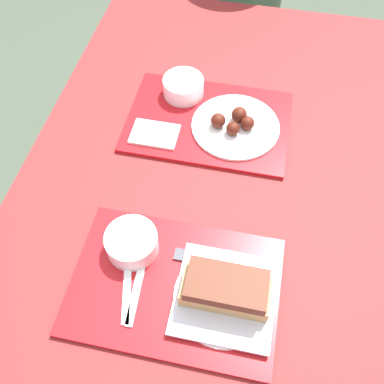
% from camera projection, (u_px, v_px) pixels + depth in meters
% --- Properties ---
extents(ground_plane, '(12.00, 12.00, 0.00)m').
position_uv_depth(ground_plane, '(197.00, 307.00, 1.65)').
color(ground_plane, '#424C3D').
extents(picnic_table, '(0.94, 1.70, 0.74)m').
position_uv_depth(picnic_table, '(200.00, 221.00, 1.10)').
color(picnic_table, maroon).
rests_on(picnic_table, ground_plane).
extents(picnic_bench_far, '(0.90, 0.28, 0.46)m').
position_uv_depth(picnic_bench_far, '(245.00, 49.00, 1.92)').
color(picnic_bench_far, maroon).
rests_on(picnic_bench_far, ground_plane).
extents(tray_near, '(0.44, 0.31, 0.01)m').
position_uv_depth(tray_near, '(175.00, 286.00, 0.91)').
color(tray_near, '#B21419').
rests_on(tray_near, picnic_table).
extents(tray_far, '(0.44, 0.31, 0.01)m').
position_uv_depth(tray_far, '(208.00, 122.00, 1.18)').
color(tray_far, '#B21419').
rests_on(tray_far, picnic_table).
extents(bowl_coleslaw_near, '(0.12, 0.12, 0.05)m').
position_uv_depth(bowl_coleslaw_near, '(132.00, 242.00, 0.93)').
color(bowl_coleslaw_near, white).
rests_on(bowl_coleslaw_near, tray_near).
extents(brisket_sandwich_plate, '(0.21, 0.21, 0.08)m').
position_uv_depth(brisket_sandwich_plate, '(225.00, 292.00, 0.86)').
color(brisket_sandwich_plate, white).
rests_on(brisket_sandwich_plate, tray_near).
extents(plastic_fork_near, '(0.06, 0.17, 0.00)m').
position_uv_depth(plastic_fork_near, '(127.00, 285.00, 0.90)').
color(plastic_fork_near, white).
rests_on(plastic_fork_near, tray_near).
extents(plastic_knife_near, '(0.03, 0.17, 0.00)m').
position_uv_depth(plastic_knife_near, '(137.00, 287.00, 0.90)').
color(plastic_knife_near, white).
rests_on(plastic_knife_near, tray_near).
extents(condiment_packet, '(0.04, 0.03, 0.01)m').
position_uv_depth(condiment_packet, '(182.00, 255.00, 0.94)').
color(condiment_packet, '#3F3F47').
rests_on(condiment_packet, tray_near).
extents(bowl_coleslaw_far, '(0.12, 0.12, 0.05)m').
position_uv_depth(bowl_coleslaw_far, '(183.00, 86.00, 1.21)').
color(bowl_coleslaw_far, white).
rests_on(bowl_coleslaw_far, tray_far).
extents(wings_plate_far, '(0.24, 0.24, 0.05)m').
position_uv_depth(wings_plate_far, '(235.00, 124.00, 1.15)').
color(wings_plate_far, white).
rests_on(wings_plate_far, tray_far).
extents(napkin_far, '(0.12, 0.09, 0.01)m').
position_uv_depth(napkin_far, '(155.00, 134.00, 1.14)').
color(napkin_far, white).
rests_on(napkin_far, tray_far).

